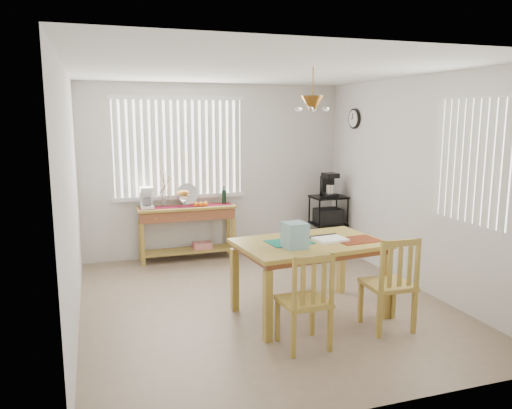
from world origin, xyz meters
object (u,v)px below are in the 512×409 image
object	(u,v)px
cart_items	(329,185)
dining_table	(310,250)
sideboard	(188,220)
wire_cart	(328,218)
chair_left	(306,301)
chair_right	(390,284)

from	to	relation	value
cart_items	dining_table	world-z (taller)	cart_items
sideboard	wire_cart	bearing A→B (deg)	-6.41
wire_cart	chair_left	size ratio (longest dim) A/B	0.96
cart_items	chair_right	distance (m)	3.03
chair_left	chair_right	world-z (taller)	chair_right
dining_table	chair_right	distance (m)	0.89
wire_cart	dining_table	world-z (taller)	wire_cart
wire_cart	dining_table	xyz separation A→B (m)	(-1.33, -2.26, 0.18)
dining_table	chair_right	bearing A→B (deg)	-45.47
wire_cart	dining_table	size ratio (longest dim) A/B	0.55
sideboard	chair_left	xyz separation A→B (m)	(0.49, -3.23, -0.15)
sideboard	chair_right	size ratio (longest dim) A/B	1.48
wire_cart	cart_items	bearing A→B (deg)	90.00
chair_right	chair_left	bearing A→B (deg)	-173.19
sideboard	wire_cart	world-z (taller)	wire_cart
chair_right	sideboard	bearing A→B (deg)	114.97
wire_cart	chair_left	distance (m)	3.43
cart_items	chair_left	bearing A→B (deg)	-119.53
wire_cart	chair_left	world-z (taller)	chair_left
wire_cart	cart_items	world-z (taller)	cart_items
cart_items	dining_table	xyz separation A→B (m)	(-1.33, -2.27, -0.34)
chair_left	chair_right	distance (m)	0.97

